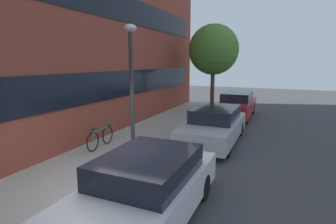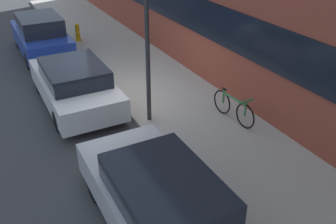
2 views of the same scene
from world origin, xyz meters
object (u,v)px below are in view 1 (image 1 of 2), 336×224
Objects in this scene: parked_car_white at (145,189)px; parked_car_silver at (214,125)px; street_tree at (214,50)px; lamp_post at (132,80)px; parked_car_red at (237,105)px; bicycle at (101,137)px.

parked_car_white is 0.94× the size of parked_car_silver.
lamp_post is (-9.71, -0.26, -1.17)m from street_tree.
street_tree is at bearing -124.54° from parked_car_red.
parked_car_silver is 0.94× the size of parked_car_red.
parked_car_red is at bearing -28.62° from bicycle.
parked_car_red reaches higher than parked_car_silver.
parked_car_red is at bearing 180.00° from parked_car_silver.
parked_car_white is 2.56× the size of bicycle.
bicycle is (-2.47, 3.32, -0.17)m from parked_car_silver.
parked_car_white is at bearing -171.85° from street_tree.
parked_car_white reaches higher than bicycle.
parked_car_silver is at bearing -21.83° from lamp_post.
bicycle is 0.31× the size of street_tree.
parked_car_silver reaches higher than bicycle.
lamp_post reaches higher than parked_car_silver.
parked_car_white is 3.03m from lamp_post.
parked_car_red is at bearing -124.54° from street_tree.
parked_car_red is 3.63m from street_tree.
parked_car_silver is 0.83× the size of street_tree.
parked_car_red is 8.23m from bicycle.
lamp_post is (-8.56, 1.41, 1.85)m from parked_car_red.
bicycle is at bearing -131.58° from parked_car_white.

